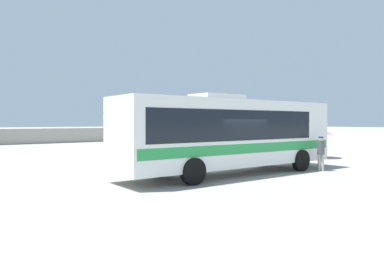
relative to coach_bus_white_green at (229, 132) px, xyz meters
name	(u,v)px	position (x,y,z in m)	size (l,w,h in m)	color
ground_plane	(130,158)	(-0.18, 9.65, -1.92)	(300.00, 300.00, 0.00)	gray
perimeter_wall	(49,136)	(-0.18, 29.46, -1.09)	(80.00, 0.30, 1.67)	#9E998C
coach_bus_white_green	(229,132)	(0.00, 0.00, 0.00)	(11.29, 2.80, 3.60)	white
attendant_by_bus_door	(321,151)	(4.40, -1.78, -0.96)	(0.45, 0.45, 1.68)	#B7B2A8
vendor_umbrella_near_gate_yellow	(291,128)	(11.08, 5.28, -0.01)	(2.23, 2.23, 2.25)	gray
vendor_umbrella_secondary_pink	(316,131)	(9.78, 2.24, -0.11)	(2.18, 2.18, 2.16)	gray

